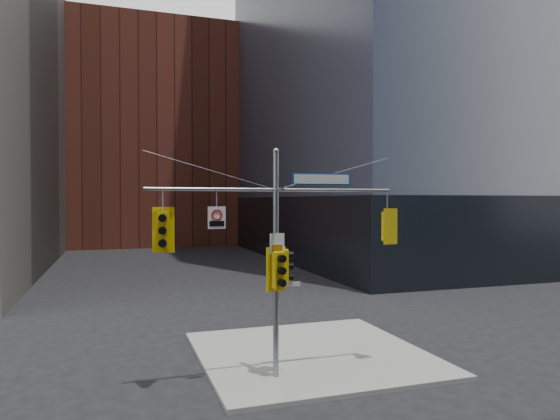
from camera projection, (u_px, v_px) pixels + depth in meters
ground at (298, 406)px, 13.74m from camera, size 160.00×160.00×0.00m
sidewalk_corner at (311, 354)px, 18.17m from camera, size 8.00×8.00×0.15m
podium_ne at (440, 226)px, 52.86m from camera, size 36.40×36.40×6.00m
brick_midrise at (151, 140)px, 68.52m from camera, size 26.00×20.00×28.00m
signal_assembly at (276, 240)px, 15.55m from camera, size 8.00×0.80×7.30m
traffic_light_west_arm at (163, 230)px, 14.47m from camera, size 0.64×0.56×1.35m
traffic_light_east_arm at (387, 226)px, 16.79m from camera, size 0.57×0.51×1.20m
traffic_light_pole_side at (286, 266)px, 15.67m from camera, size 0.45×0.38×1.05m
traffic_light_pole_front at (279, 270)px, 15.31m from camera, size 0.65×0.58×1.38m
street_sign_blade at (322, 179)px, 16.00m from camera, size 2.01×0.09×0.39m
regulatory_sign_arm at (217, 217)px, 14.93m from camera, size 0.54×0.06×0.67m
regulatory_sign_pole at (277, 244)px, 15.44m from camera, size 0.49×0.10×0.65m
street_blade_ew at (289, 284)px, 15.73m from camera, size 0.71×0.08×0.14m
street_blade_ns at (272, 287)px, 16.01m from camera, size 0.07×0.72×0.14m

